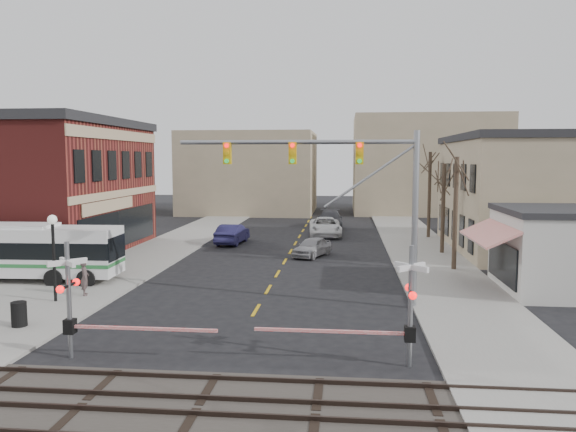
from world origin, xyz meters
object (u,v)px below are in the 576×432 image
(transit_bus, at_px, (12,251))
(car_a, at_px, (312,247))
(rr_crossing_west, at_px, (81,301))
(car_c, at_px, (325,227))
(rr_crossing_east, at_px, (397,307))
(pedestrian_near, at_px, (85,278))
(trash_bin, at_px, (19,314))
(car_d, at_px, (330,219))
(pedestrian_far, at_px, (83,259))
(car_b, at_px, (232,234))
(street_lamp, at_px, (53,239))
(traffic_signal_mast, at_px, (350,180))

(transit_bus, xyz_separation_m, car_a, (15.94, 9.69, -1.06))
(rr_crossing_west, distance_m, car_c, 31.94)
(rr_crossing_east, height_order, pedestrian_near, rr_crossing_east)
(rr_crossing_west, bearing_deg, trash_bin, 144.48)
(car_a, distance_m, car_d, 16.16)
(car_c, height_order, pedestrian_far, pedestrian_far)
(car_a, height_order, pedestrian_near, pedestrian_near)
(trash_bin, relative_size, car_b, 0.21)
(street_lamp, relative_size, trash_bin, 4.15)
(transit_bus, bearing_deg, car_c, 50.62)
(car_b, bearing_deg, trash_bin, 84.94)
(traffic_signal_mast, bearing_deg, car_a, 100.58)
(rr_crossing_east, relative_size, car_a, 1.44)
(street_lamp, xyz_separation_m, pedestrian_far, (-1.65, 6.20, -2.08))
(rr_crossing_west, distance_m, trash_bin, 5.14)
(trash_bin, bearing_deg, car_b, 80.31)
(car_a, height_order, car_b, car_b)
(transit_bus, height_order, street_lamp, street_lamp)
(traffic_signal_mast, height_order, rr_crossing_west, traffic_signal_mast)
(car_a, bearing_deg, pedestrian_far, -126.48)
(rr_crossing_west, bearing_deg, pedestrian_near, 115.15)
(car_d, bearing_deg, rr_crossing_west, -102.69)
(traffic_signal_mast, relative_size, pedestrian_near, 6.27)
(transit_bus, relative_size, traffic_signal_mast, 1.10)
(rr_crossing_west, distance_m, car_b, 25.95)
(street_lamp, bearing_deg, rr_crossing_west, -55.73)
(street_lamp, bearing_deg, trash_bin, -81.49)
(car_a, bearing_deg, trash_bin, -98.32)
(pedestrian_far, bearing_deg, street_lamp, -137.86)
(rr_crossing_west, height_order, rr_crossing_east, same)
(car_a, relative_size, car_d, 0.67)
(traffic_signal_mast, height_order, street_lamp, traffic_signal_mast)
(street_lamp, distance_m, car_a, 18.03)
(rr_crossing_west, xyz_separation_m, car_c, (7.12, 31.12, -1.16))
(traffic_signal_mast, height_order, pedestrian_near, traffic_signal_mast)
(transit_bus, distance_m, car_c, 26.00)
(transit_bus, bearing_deg, pedestrian_far, 32.03)
(traffic_signal_mast, distance_m, car_d, 29.63)
(trash_bin, distance_m, car_b, 23.37)
(traffic_signal_mast, height_order, car_d, traffic_signal_mast)
(transit_bus, distance_m, car_b, 17.56)
(pedestrian_far, bearing_deg, car_b, 1.73)
(pedestrian_near, bearing_deg, pedestrian_far, 3.56)
(rr_crossing_east, distance_m, trash_bin, 14.84)
(street_lamp, distance_m, car_c, 27.12)
(street_lamp, height_order, pedestrian_far, street_lamp)
(car_a, xyz_separation_m, car_c, (0.55, 10.40, 0.15))
(pedestrian_near, bearing_deg, car_d, -44.42)
(rr_crossing_east, bearing_deg, trash_bin, 170.09)
(street_lamp, relative_size, car_b, 0.85)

